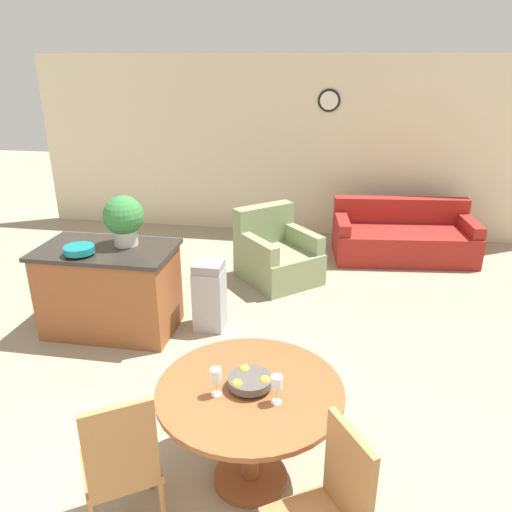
% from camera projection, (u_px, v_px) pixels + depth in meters
% --- Properties ---
extents(wall_back, '(8.00, 0.09, 2.70)m').
position_uv_depth(wall_back, '(287.00, 147.00, 7.67)').
color(wall_back, beige).
rests_on(wall_back, ground_plane).
extents(dining_table, '(1.18, 1.18, 0.74)m').
position_uv_depth(dining_table, '(250.00, 410.00, 3.15)').
color(dining_table, brown).
rests_on(dining_table, ground_plane).
extents(dining_chair_near_left, '(0.58, 0.58, 0.99)m').
position_uv_depth(dining_chair_near_left, '(121.00, 462.00, 2.80)').
color(dining_chair_near_left, '#9E6B3D').
rests_on(dining_chair_near_left, ground_plane).
extents(dining_chair_near_right, '(0.58, 0.58, 0.99)m').
position_uv_depth(dining_chair_near_right, '(328.00, 510.00, 2.50)').
color(dining_chair_near_right, '#9E6B3D').
rests_on(dining_chair_near_right, ground_plane).
extents(fruit_bowl, '(0.28, 0.28, 0.10)m').
position_uv_depth(fruit_bowl, '(250.00, 380.00, 3.07)').
color(fruit_bowl, '#4C4742').
rests_on(fruit_bowl, dining_table).
extents(wine_glass_left, '(0.07, 0.07, 0.18)m').
position_uv_depth(wine_glass_left, '(216.00, 376.00, 2.98)').
color(wine_glass_left, silver).
rests_on(wine_glass_left, dining_table).
extents(wine_glass_right, '(0.07, 0.07, 0.18)m').
position_uv_depth(wine_glass_right, '(277.00, 383.00, 2.91)').
color(wine_glass_right, silver).
rests_on(wine_glass_right, dining_table).
extents(kitchen_island, '(1.34, 0.79, 0.90)m').
position_uv_depth(kitchen_island, '(110.00, 289.00, 5.06)').
color(kitchen_island, brown).
rests_on(kitchen_island, ground_plane).
extents(teal_bowl, '(0.29, 0.29, 0.09)m').
position_uv_depth(teal_bowl, '(79.00, 250.00, 4.70)').
color(teal_bowl, '#147A7F').
rests_on(teal_bowl, kitchen_island).
extents(potted_plant, '(0.39, 0.39, 0.50)m').
position_uv_depth(potted_plant, '(124.00, 218.00, 4.88)').
color(potted_plant, beige).
rests_on(potted_plant, kitchen_island).
extents(trash_bin, '(0.30, 0.30, 0.73)m').
position_uv_depth(trash_bin, '(210.00, 296.00, 5.13)').
color(trash_bin, '#9E9EA3').
rests_on(trash_bin, ground_plane).
extents(couch, '(1.99, 1.12, 0.77)m').
position_uv_depth(couch, '(403.00, 238.00, 7.02)').
color(couch, maroon).
rests_on(couch, ground_plane).
extents(armchair, '(1.20, 1.21, 0.89)m').
position_uv_depth(armchair, '(276.00, 256.00, 6.30)').
color(armchair, gray).
rests_on(armchair, ground_plane).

